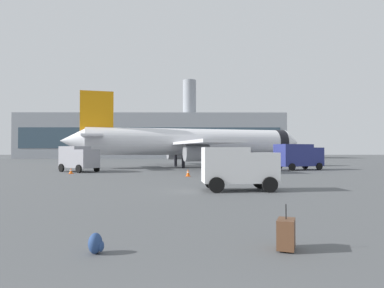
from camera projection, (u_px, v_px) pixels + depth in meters
name	position (u px, v px, depth m)	size (l,w,h in m)	color
airplane_at_gate	(191.00, 142.00, 50.00)	(35.29, 32.15, 10.50)	white
service_truck	(79.00, 158.00, 38.87)	(5.13, 4.70, 2.90)	gray
fuel_truck	(298.00, 156.00, 42.77)	(6.46, 4.56, 3.20)	navy
cargo_van	(238.00, 166.00, 20.58)	(4.52, 2.58, 2.60)	white
safety_cone_near	(188.00, 173.00, 31.89)	(0.44, 0.44, 0.69)	#F2590C
safety_cone_mid	(71.00, 171.00, 35.58)	(0.44, 0.44, 0.63)	#F2590C
rolling_suitcase	(286.00, 234.00, 8.27)	(0.60, 0.74, 1.10)	brown
traveller_backpack	(96.00, 244.00, 7.98)	(0.36, 0.40, 0.48)	navy
terminal_building	(154.00, 136.00, 114.89)	(84.00, 20.86, 26.09)	gray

